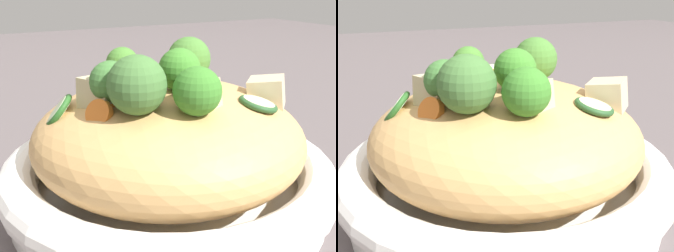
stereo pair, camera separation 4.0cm
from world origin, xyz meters
TOP-DOWN VIEW (x-y plane):
  - ground_plane at (0.00, 0.00)m, footprint 3.00×3.00m
  - serving_bowl at (0.00, 0.00)m, footprint 0.33×0.33m
  - noodle_heap at (-0.00, -0.00)m, footprint 0.26×0.26m
  - broccoli_florets at (0.00, -0.01)m, footprint 0.19×0.21m
  - carrot_coins at (0.01, 0.01)m, footprint 0.20×0.10m
  - zucchini_slices at (0.01, -0.02)m, footprint 0.20×0.18m
  - chicken_chunks at (-0.01, 0.03)m, footprint 0.20×0.10m

SIDE VIEW (x-z plane):
  - ground_plane at x=0.00m, z-range 0.00..0.00m
  - serving_bowl at x=0.00m, z-range 0.00..0.06m
  - noodle_heap at x=0.00m, z-range 0.02..0.13m
  - zucchini_slices at x=0.01m, z-range 0.10..0.13m
  - carrot_coins at x=0.01m, z-range 0.10..0.13m
  - chicken_chunks at x=-0.01m, z-range 0.10..0.14m
  - broccoli_florets at x=0.00m, z-range 0.10..0.17m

